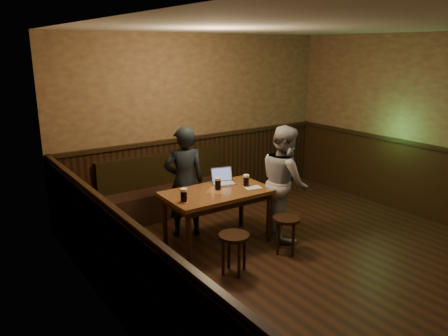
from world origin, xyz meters
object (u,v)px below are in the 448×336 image
(stool_left, at_px, (234,242))
(stool_right, at_px, (286,225))
(person_grey, at_px, (284,182))
(pint_right, at_px, (246,181))
(pint_left, at_px, (184,195))
(pint_mid, at_px, (218,184))
(laptop, at_px, (223,179))
(bench, at_px, (169,194))
(pub_table, at_px, (217,198))
(person_suit, at_px, (184,182))

(stool_left, distance_m, stool_right, 0.87)
(person_grey, bearing_deg, pint_right, 87.93)
(pint_left, distance_m, pint_mid, 0.62)
(stool_right, bearing_deg, pint_right, 103.66)
(pint_left, bearing_deg, laptop, 23.10)
(laptop, bearing_deg, person_grey, -22.84)
(stool_left, bearing_deg, bench, 82.50)
(pub_table, bearing_deg, pint_mid, 45.59)
(laptop, relative_size, person_grey, 0.22)
(stool_left, height_order, pint_right, pint_right)
(laptop, bearing_deg, person_suit, 162.52)
(pint_left, bearing_deg, stool_right, -27.06)
(person_suit, bearing_deg, person_grey, 161.33)
(person_suit, bearing_deg, pint_mid, 131.93)
(pint_left, bearing_deg, pint_mid, 13.71)
(pint_left, distance_m, pint_right, 1.00)
(stool_right, bearing_deg, stool_left, -176.40)
(pint_mid, bearing_deg, laptop, 42.51)
(pint_left, relative_size, pint_right, 1.04)
(person_suit, bearing_deg, stool_right, 139.58)
(pub_table, height_order, person_grey, person_grey)
(bench, bearing_deg, pint_mid, -88.91)
(pub_table, bearing_deg, person_suit, 112.58)
(pint_left, relative_size, person_grey, 0.11)
(pub_table, distance_m, pint_right, 0.47)
(bench, distance_m, laptop, 1.29)
(pub_table, height_order, person_suit, person_suit)
(bench, distance_m, pint_mid, 1.46)
(pub_table, height_order, pint_right, pint_right)
(stool_right, xyz_separation_m, pint_mid, (-0.56, 0.74, 0.46))
(pub_table, bearing_deg, stool_right, -49.50)
(pint_left, bearing_deg, pub_table, 11.88)
(stool_left, relative_size, person_suit, 0.31)
(pint_right, xyz_separation_m, person_suit, (-0.63, 0.58, -0.06))
(pub_table, xyz_separation_m, laptop, (0.25, 0.23, 0.16))
(pint_left, height_order, pint_mid, pint_left)
(bench, xyz_separation_m, laptop, (0.25, -1.16, 0.50))
(pint_mid, bearing_deg, pint_left, -166.29)
(pint_left, bearing_deg, person_grey, -6.35)
(pint_left, height_order, person_suit, person_suit)
(bench, height_order, pint_mid, bench)
(stool_left, height_order, person_suit, person_suit)
(person_grey, bearing_deg, laptop, 74.92)
(bench, xyz_separation_m, person_grey, (0.92, -1.68, 0.48))
(pint_right, relative_size, laptop, 0.47)
(bench, height_order, pint_left, bench)
(stool_left, xyz_separation_m, person_suit, (0.08, 1.28, 0.39))
(pub_table, xyz_separation_m, pint_right, (0.43, -0.06, 0.18))
(stool_left, xyz_separation_m, laptop, (0.53, 1.00, 0.42))
(stool_left, relative_size, person_grey, 0.31)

